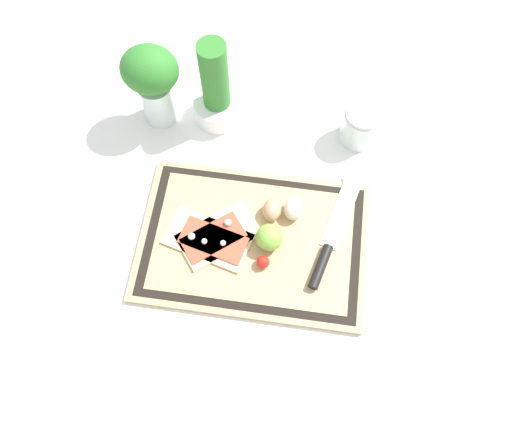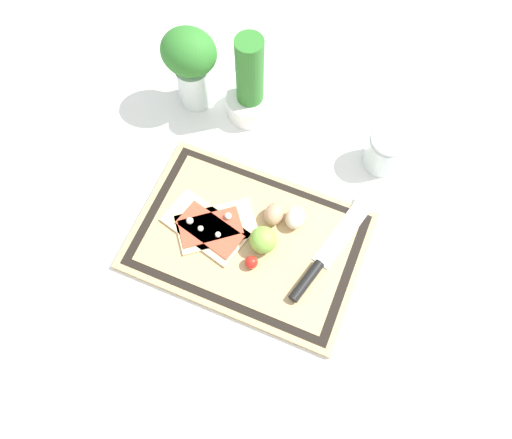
{
  "view_description": "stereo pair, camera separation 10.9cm",
  "coord_description": "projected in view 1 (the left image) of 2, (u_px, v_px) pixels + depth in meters",
  "views": [
    {
      "loc": [
        0.06,
        -0.38,
        1.04
      ],
      "look_at": [
        0.0,
        0.04,
        0.04
      ],
      "focal_mm": 35.0,
      "sensor_mm": 36.0,
      "label": 1
    },
    {
      "loc": [
        0.16,
        -0.35,
        1.04
      ],
      "look_at": [
        0.0,
        0.04,
        0.04
      ],
      "focal_mm": 35.0,
      "sensor_mm": 36.0,
      "label": 2
    }
  ],
  "objects": [
    {
      "name": "ground_plane",
      "position": [
        253.0,
        243.0,
        1.1
      ],
      "size": [
        6.0,
        6.0,
        0.0
      ],
      "primitive_type": "plane",
      "color": "white"
    },
    {
      "name": "cutting_board",
      "position": [
        253.0,
        242.0,
        1.1
      ],
      "size": [
        0.5,
        0.34,
        0.02
      ],
      "color": "tan",
      "rests_on": "ground_plane"
    },
    {
      "name": "pizza_slice_near",
      "position": [
        209.0,
        239.0,
        1.08
      ],
      "size": [
        0.2,
        0.14,
        0.02
      ],
      "color": "beige",
      "rests_on": "cutting_board"
    },
    {
      "name": "pizza_slice_far",
      "position": [
        217.0,
        236.0,
        1.08
      ],
      "size": [
        0.19,
        0.18,
        0.02
      ],
      "color": "beige",
      "rests_on": "cutting_board"
    },
    {
      "name": "knife",
      "position": [
        328.0,
        247.0,
        1.07
      ],
      "size": [
        0.1,
        0.29,
        0.02
      ],
      "color": "silver",
      "rests_on": "cutting_board"
    },
    {
      "name": "egg_brown",
      "position": [
        272.0,
        210.0,
        1.09
      ],
      "size": [
        0.04,
        0.05,
        0.04
      ],
      "primitive_type": "ellipsoid",
      "color": "tan",
      "rests_on": "cutting_board"
    },
    {
      "name": "egg_pink",
      "position": [
        293.0,
        209.0,
        1.09
      ],
      "size": [
        0.04,
        0.05,
        0.04
      ],
      "primitive_type": "ellipsoid",
      "color": "beige",
      "rests_on": "cutting_board"
    },
    {
      "name": "lime",
      "position": [
        269.0,
        238.0,
        1.06
      ],
      "size": [
        0.06,
        0.06,
        0.06
      ],
      "primitive_type": "sphere",
      "color": "#7FB742",
      "rests_on": "cutting_board"
    },
    {
      "name": "cherry_tomato_red",
      "position": [
        263.0,
        262.0,
        1.05
      ],
      "size": [
        0.03,
        0.03,
        0.03
      ],
      "primitive_type": "sphere",
      "color": "red",
      "rests_on": "cutting_board"
    },
    {
      "name": "herb_pot",
      "position": [
        217.0,
        94.0,
        1.16
      ],
      "size": [
        0.12,
        0.12,
        0.24
      ],
      "color": "white",
      "rests_on": "ground_plane"
    },
    {
      "name": "sauce_jar",
      "position": [
        360.0,
        127.0,
        1.17
      ],
      "size": [
        0.09,
        0.09,
        0.1
      ],
      "color": "silver",
      "rests_on": "ground_plane"
    },
    {
      "name": "herb_glass",
      "position": [
        153.0,
        81.0,
        1.11
      ],
      "size": [
        0.13,
        0.11,
        0.22
      ],
      "color": "silver",
      "rests_on": "ground_plane"
    }
  ]
}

